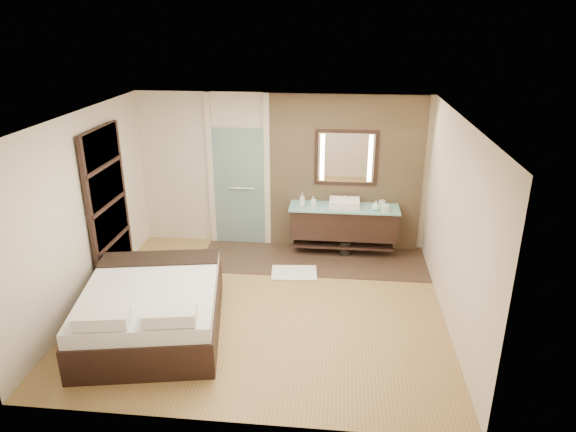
# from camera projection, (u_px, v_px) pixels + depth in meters

# --- Properties ---
(floor) EXTENTS (5.00, 5.00, 0.00)m
(floor) POSITION_uv_depth(u_px,v_px,m) (264.00, 307.00, 7.32)
(floor) COLOR olive
(floor) RESTS_ON ground
(tile_strip) EXTENTS (3.80, 1.30, 0.01)m
(tile_strip) POSITION_uv_depth(u_px,v_px,m) (313.00, 259.00, 8.74)
(tile_strip) COLOR #38261E
(tile_strip) RESTS_ON floor
(stone_wall) EXTENTS (2.60, 0.08, 2.70)m
(stone_wall) POSITION_uv_depth(u_px,v_px,m) (345.00, 174.00, 8.77)
(stone_wall) COLOR #A1805C
(stone_wall) RESTS_ON floor
(vanity) EXTENTS (1.85, 0.55, 0.88)m
(vanity) POSITION_uv_depth(u_px,v_px,m) (344.00, 222.00, 8.78)
(vanity) COLOR black
(vanity) RESTS_ON stone_wall
(mirror_unit) EXTENTS (1.06, 0.04, 0.96)m
(mirror_unit) POSITION_uv_depth(u_px,v_px,m) (346.00, 158.00, 8.61)
(mirror_unit) COLOR black
(mirror_unit) RESTS_ON stone_wall
(frosted_door) EXTENTS (1.10, 0.12, 2.70)m
(frosted_door) POSITION_uv_depth(u_px,v_px,m) (239.00, 182.00, 9.02)
(frosted_door) COLOR #ABD9D3
(frosted_door) RESTS_ON floor
(shoji_partition) EXTENTS (0.06, 1.20, 2.40)m
(shoji_partition) POSITION_uv_depth(u_px,v_px,m) (108.00, 207.00, 7.67)
(shoji_partition) COLOR black
(shoji_partition) RESTS_ON floor
(bed) EXTENTS (2.05, 2.39, 0.82)m
(bed) POSITION_uv_depth(u_px,v_px,m) (152.00, 308.00, 6.64)
(bed) COLOR black
(bed) RESTS_ON floor
(bath_mat) EXTENTS (0.76, 0.56, 0.02)m
(bath_mat) POSITION_uv_depth(u_px,v_px,m) (294.00, 273.00, 8.25)
(bath_mat) COLOR white
(bath_mat) RESTS_ON floor
(waste_bin) EXTENTS (0.25, 0.25, 0.26)m
(waste_bin) POSITION_uv_depth(u_px,v_px,m) (345.00, 248.00, 8.88)
(waste_bin) COLOR black
(waste_bin) RESTS_ON floor
(tissue_box) EXTENTS (0.13, 0.13, 0.10)m
(tissue_box) POSITION_uv_depth(u_px,v_px,m) (385.00, 208.00, 8.46)
(tissue_box) COLOR silver
(tissue_box) RESTS_ON vanity
(soap_bottle_a) EXTENTS (0.11, 0.11, 0.24)m
(soap_bottle_a) POSITION_uv_depth(u_px,v_px,m) (302.00, 200.00, 8.64)
(soap_bottle_a) COLOR silver
(soap_bottle_a) RESTS_ON vanity
(soap_bottle_b) EXTENTS (0.09, 0.09, 0.17)m
(soap_bottle_b) POSITION_uv_depth(u_px,v_px,m) (313.00, 201.00, 8.67)
(soap_bottle_b) COLOR #B2B2B2
(soap_bottle_b) RESTS_ON vanity
(soap_bottle_c) EXTENTS (0.16, 0.16, 0.16)m
(soap_bottle_c) POSITION_uv_depth(u_px,v_px,m) (376.00, 206.00, 8.49)
(soap_bottle_c) COLOR #C2F4EC
(soap_bottle_c) RESTS_ON vanity
(cup) EXTENTS (0.15, 0.15, 0.09)m
(cup) POSITION_uv_depth(u_px,v_px,m) (382.00, 203.00, 8.71)
(cup) COLOR silver
(cup) RESTS_ON vanity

